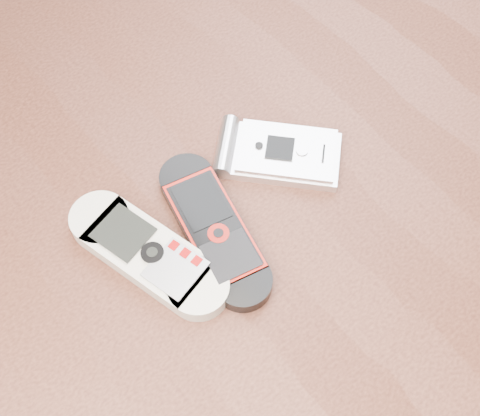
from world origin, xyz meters
The scene contains 5 objects.
ground centered at (0.00, 0.00, 0.00)m, with size 4.00×4.00×0.00m, color #472B19.
table centered at (0.00, 0.00, 0.64)m, with size 1.20×0.80×0.75m.
nokia_white centered at (-0.08, 0.02, 0.76)m, with size 0.05×0.16×0.02m, color silver.
nokia_black_red centered at (-0.02, 0.00, 0.76)m, with size 0.05×0.16×0.02m, color black.
motorola_razr centered at (0.07, 0.02, 0.76)m, with size 0.06×0.12×0.02m, color silver.
Camera 1 is at (-0.18, -0.22, 1.27)m, focal length 50.00 mm.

